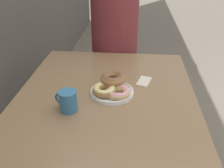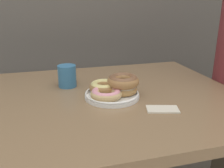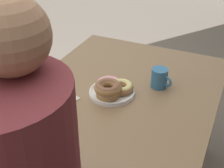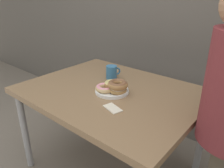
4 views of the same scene
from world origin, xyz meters
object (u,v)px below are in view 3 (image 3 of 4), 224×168
(donut_plate, at_px, (112,89))
(napkin, at_px, (67,101))
(coffee_mug, at_px, (160,78))
(dining_table, at_px, (120,103))

(donut_plate, relative_size, napkin, 1.86)
(coffee_mug, bearing_deg, dining_table, -50.88)
(dining_table, bearing_deg, coffee_mug, 129.12)
(coffee_mug, bearing_deg, napkin, -49.24)
(donut_plate, relative_size, coffee_mug, 2.10)
(dining_table, distance_m, donut_plate, 0.12)
(coffee_mug, distance_m, napkin, 0.48)
(dining_table, xyz_separation_m, coffee_mug, (-0.13, 0.16, 0.12))
(coffee_mug, xyz_separation_m, napkin, (0.31, -0.37, -0.05))
(donut_plate, distance_m, napkin, 0.23)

